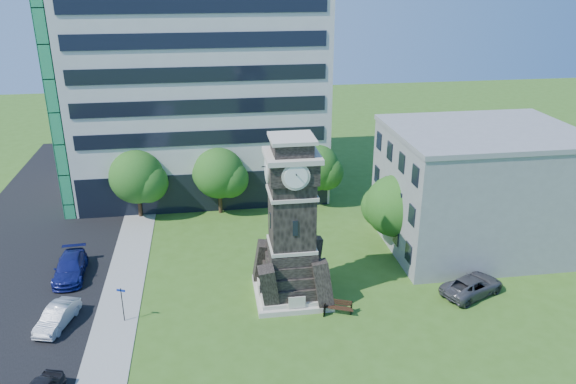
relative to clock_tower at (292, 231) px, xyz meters
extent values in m
plane|color=#38601B|center=(-3.00, -2.00, -5.28)|extent=(160.00, 160.00, 0.00)
cube|color=gray|center=(-12.50, 3.00, -5.25)|extent=(3.00, 70.00, 0.06)
cube|color=black|center=(-21.00, 3.00, -5.27)|extent=(14.00, 80.00, 0.02)
cube|color=#BCB3A4|center=(0.00, 0.00, -5.08)|extent=(5.40, 5.40, 0.40)
cube|color=#BCB3A4|center=(0.00, 0.00, -4.73)|extent=(4.80, 4.80, 0.30)
cube|color=black|center=(0.00, 0.00, 1.92)|extent=(3.00, 3.00, 6.40)
cube|color=#BCB3A4|center=(0.00, 0.00, -1.08)|extent=(3.25, 3.25, 0.25)
cube|color=#BCB3A4|center=(0.00, 0.00, 2.92)|extent=(3.25, 3.25, 0.25)
cube|color=black|center=(0.00, -1.52, 0.92)|extent=(0.35, 0.08, 1.10)
cube|color=black|center=(0.00, 0.00, 4.72)|extent=(3.30, 3.30, 1.60)
cube|color=#BCB3A4|center=(0.00, 0.00, 5.62)|extent=(3.70, 3.70, 0.35)
cylinder|color=white|center=(0.00, -1.77, 4.72)|extent=(1.56, 0.06, 1.56)
cylinder|color=white|center=(-1.77, 0.00, 4.72)|extent=(0.06, 1.56, 1.56)
cube|color=black|center=(0.00, 0.00, 6.22)|extent=(2.60, 2.60, 0.90)
cube|color=#BCB3A4|center=(0.00, 0.00, 6.82)|extent=(3.00, 3.00, 0.25)
cube|color=silver|center=(-6.00, 24.00, 8.72)|extent=(25.00, 15.00, 28.00)
cube|color=black|center=(-6.00, 16.80, -3.28)|extent=(24.50, 0.80, 4.00)
cube|color=gray|center=(17.00, 6.00, -0.28)|extent=(15.00, 12.00, 10.00)
cube|color=gray|center=(17.00, 6.00, 4.92)|extent=(15.20, 12.20, 0.40)
imported|color=#B4B6BC|center=(-16.28, -1.44, -4.59)|extent=(2.55, 4.41, 1.38)
imported|color=navy|center=(-16.76, 5.23, -4.50)|extent=(2.47, 5.50, 1.57)
imported|color=#49494D|center=(13.30, -1.86, -4.57)|extent=(5.64, 4.28, 1.42)
cube|color=black|center=(1.87, -2.94, -4.88)|extent=(0.07, 0.51, 0.80)
cube|color=black|center=(3.81, -2.94, -4.88)|extent=(0.07, 0.51, 0.80)
cube|color=black|center=(2.84, -2.94, -4.77)|extent=(2.05, 0.55, 0.05)
cube|color=black|center=(2.84, -2.69, -4.45)|extent=(2.05, 0.05, 0.46)
cylinder|color=black|center=(-11.89, -1.62, -3.98)|extent=(0.06, 0.06, 2.61)
cube|color=navy|center=(-11.89, -1.62, -2.83)|extent=(0.63, 0.04, 0.16)
cylinder|color=#332114|center=(-12.42, 16.17, -4.08)|extent=(0.36, 0.36, 2.41)
sphere|color=#1C5B1B|center=(-12.42, 16.17, -1.13)|extent=(5.16, 5.16, 5.16)
sphere|color=#1C5B1B|center=(-11.39, 15.65, -1.60)|extent=(3.87, 3.87, 3.87)
sphere|color=#1C5B1B|center=(-13.32, 16.82, -1.40)|extent=(3.61, 3.61, 3.61)
cylinder|color=#332114|center=(-4.65, 15.98, -4.07)|extent=(0.37, 0.37, 2.42)
sphere|color=#2E671E|center=(-4.65, 15.98, -1.12)|extent=(4.94, 4.94, 4.94)
sphere|color=#2E671E|center=(-3.66, 15.49, -1.59)|extent=(3.71, 3.71, 3.71)
sphere|color=#2E671E|center=(-5.51, 16.60, -1.38)|extent=(3.46, 3.46, 3.46)
cylinder|color=#332114|center=(5.02, 16.62, -4.11)|extent=(0.38, 0.38, 2.35)
sphere|color=#1B5218|center=(5.02, 16.62, -1.23)|extent=(4.76, 4.76, 4.76)
sphere|color=#1B5218|center=(5.97, 16.14, -1.69)|extent=(3.57, 3.57, 3.57)
sphere|color=#1B5218|center=(4.19, 17.21, -1.49)|extent=(3.33, 3.33, 3.33)
cylinder|color=#332114|center=(9.77, 5.95, -4.10)|extent=(0.33, 0.33, 2.35)
sphere|color=#1F5318|center=(9.77, 5.95, -1.23)|extent=(5.25, 5.25, 5.25)
sphere|color=#1F5318|center=(10.82, 5.43, -1.69)|extent=(3.94, 3.94, 3.94)
sphere|color=#1F5318|center=(8.85, 6.61, -1.49)|extent=(3.68, 3.68, 3.68)
camera|label=1|loc=(-5.56, -35.44, 17.37)|focal=35.00mm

